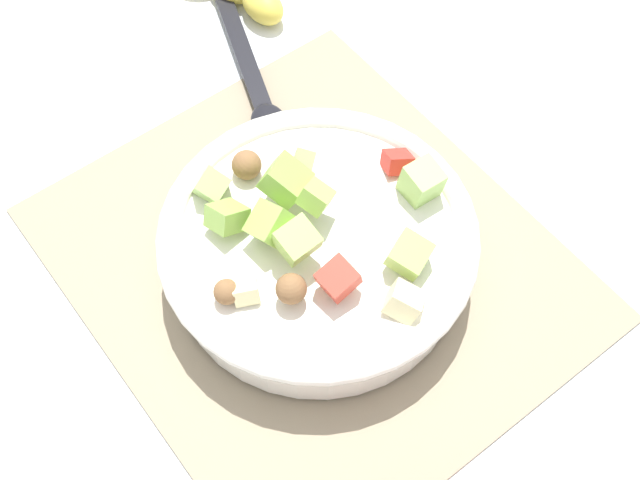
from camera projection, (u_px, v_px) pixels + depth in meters
name	position (u px, v px, depth m)	size (l,w,h in m)	color
ground_plane	(313.00, 264.00, 0.76)	(2.40, 2.40, 0.00)	silver
placemat	(313.00, 262.00, 0.76)	(0.43, 0.38, 0.01)	gray
salad_bowl	(320.00, 244.00, 0.72)	(0.27, 0.27, 0.10)	white
serving_spoon	(256.00, 88.00, 0.85)	(0.23, 0.11, 0.01)	black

